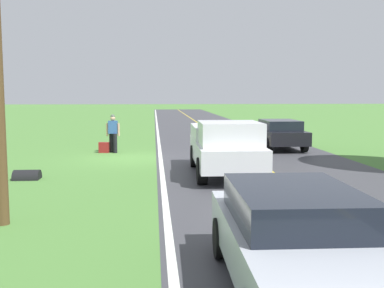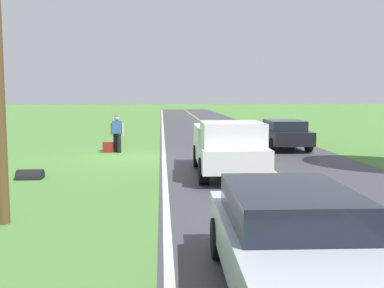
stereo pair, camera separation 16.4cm
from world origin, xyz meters
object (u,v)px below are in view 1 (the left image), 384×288
object	(u,v)px
sedan_ahead_same_lane	(296,237)
pickup_truck_passing	(226,146)
sedan_near_oncoming	(279,133)
hitchhiker_walking	(113,131)
suitcase_carried	(104,147)

from	to	relation	value
sedan_ahead_same_lane	pickup_truck_passing	bearing A→B (deg)	-92.83
sedan_near_oncoming	sedan_ahead_same_lane	xyz separation A→B (m)	(4.21, 16.25, 0.00)
hitchhiker_walking	pickup_truck_passing	bearing A→B (deg)	123.54
sedan_near_oncoming	pickup_truck_passing	bearing A→B (deg)	62.52
suitcase_carried	sedan_near_oncoming	xyz separation A→B (m)	(-8.40, -0.94, 0.51)
hitchhiker_walking	pickup_truck_passing	size ratio (longest dim) A/B	0.32
sedan_near_oncoming	sedan_ahead_same_lane	bearing A→B (deg)	75.47
suitcase_carried	pickup_truck_passing	size ratio (longest dim) A/B	0.09
sedan_ahead_same_lane	suitcase_carried	bearing A→B (deg)	-74.70
hitchhiker_walking	suitcase_carried	bearing A→B (deg)	5.92
sedan_near_oncoming	sedan_ahead_same_lane	distance (m)	16.79
suitcase_carried	pickup_truck_passing	distance (m)	7.85
sedan_ahead_same_lane	hitchhiker_walking	bearing A→B (deg)	-76.23
hitchhiker_walking	sedan_ahead_same_lane	xyz separation A→B (m)	(-3.76, 15.35, -0.23)
hitchhiker_walking	suitcase_carried	xyz separation A→B (m)	(0.43, 0.04, -0.74)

